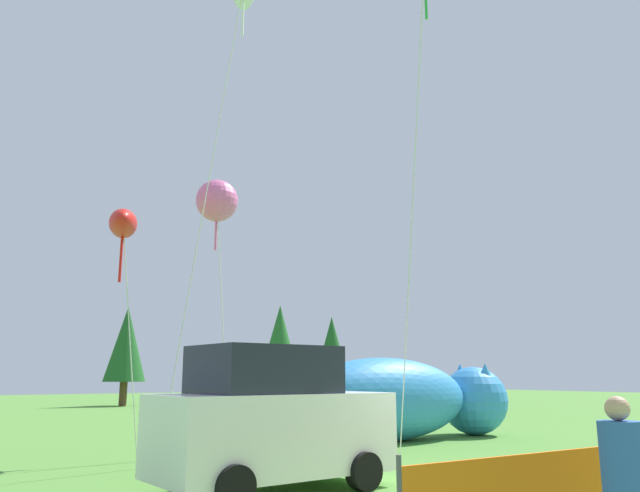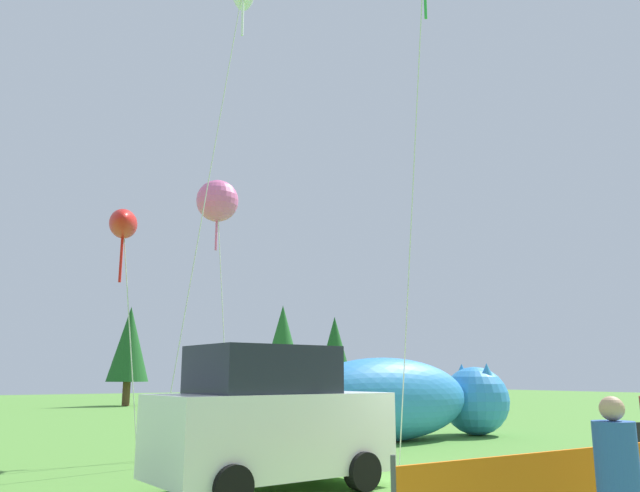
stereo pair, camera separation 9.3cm
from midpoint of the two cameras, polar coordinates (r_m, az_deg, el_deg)
The scene contains 9 objects.
parked_car at distance 10.64m, azimuth -4.79°, elevation -15.57°, with size 3.97×2.15×2.30m.
folding_chair at distance 14.22m, azimuth 26.24°, elevation -15.73°, with size 0.66×0.66×0.93m.
inflatable_cat at distance 18.78m, azimuth 7.53°, elevation -13.95°, with size 7.62×2.40×2.33m.
spectator_in_red_shirt at distance 6.26m, azimuth 25.67°, elevation -19.16°, with size 0.36×0.36×1.65m.
kite_red_lizard at distance 14.47m, azimuth -17.73°, elevation 1.89°, with size 1.49×2.37×5.61m.
kite_pink_octopus at distance 16.31m, azimuth -9.56°, elevation 4.07°, with size 1.08×1.17×6.78m.
horizon_tree_east at distance 41.19m, azimuth -17.37°, elevation -8.56°, with size 2.56×2.56×6.10m.
horizon_tree_mid at distance 47.35m, azimuth 1.03°, elevation -9.37°, with size 2.59×2.59×6.18m.
horizon_tree_northeast at distance 44.40m, azimuth -3.76°, elevation -8.76°, with size 2.82×2.82×6.72m.
Camera 1 is at (-7.97, -7.03, 1.83)m, focal length 35.00 mm.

